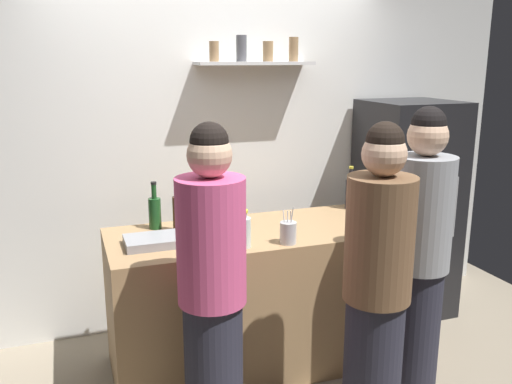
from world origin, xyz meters
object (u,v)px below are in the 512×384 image
(baking_pan, at_px, (155,241))
(person_pink_top, at_px, (212,294))
(water_bottle_plastic, at_px, (243,231))
(wine_bottle_amber_glass, at_px, (178,212))
(refrigerator, at_px, (406,208))
(person_brown_jacket, at_px, (376,291))
(wine_bottle_dark_glass, at_px, (350,193))
(wine_bottle_green_glass, at_px, (155,212))
(wine_bottle_pale_glass, at_px, (208,222))
(person_grey_hoodie, at_px, (418,260))
(utensil_holder, at_px, (288,233))

(baking_pan, height_order, person_pink_top, person_pink_top)
(water_bottle_plastic, bearing_deg, wine_bottle_amber_glass, 124.61)
(refrigerator, height_order, wine_bottle_amber_glass, refrigerator)
(person_brown_jacket, xyz_separation_m, person_pink_top, (-0.79, 0.24, 0.00))
(wine_bottle_dark_glass, height_order, wine_bottle_green_glass, wine_bottle_dark_glass)
(wine_bottle_amber_glass, distance_m, wine_bottle_dark_glass, 1.27)
(person_brown_jacket, bearing_deg, refrigerator, -101.97)
(wine_bottle_pale_glass, bearing_deg, person_grey_hoodie, -25.41)
(wine_bottle_green_glass, xyz_separation_m, person_pink_top, (0.13, -0.92, -0.19))
(utensil_holder, height_order, wine_bottle_pale_glass, wine_bottle_pale_glass)
(baking_pan, bearing_deg, person_grey_hoodie, -23.15)
(wine_bottle_amber_glass, distance_m, wine_bottle_green_glass, 0.17)
(refrigerator, relative_size, wine_bottle_pale_glass, 4.79)
(person_pink_top, bearing_deg, wine_bottle_amber_glass, 19.10)
(utensil_holder, distance_m, wine_bottle_amber_glass, 0.71)
(person_pink_top, bearing_deg, baking_pan, 36.40)
(baking_pan, distance_m, person_grey_hoodie, 1.52)
(wine_bottle_pale_glass, relative_size, water_bottle_plastic, 1.57)
(baking_pan, bearing_deg, person_pink_top, -72.88)
(utensil_holder, xyz_separation_m, wine_bottle_pale_glass, (-0.44, 0.15, 0.07))
(utensil_holder, xyz_separation_m, person_grey_hoodie, (0.65, -0.36, -0.12))
(refrigerator, distance_m, water_bottle_plastic, 1.69)
(refrigerator, bearing_deg, utensil_holder, -152.29)
(wine_bottle_amber_glass, xyz_separation_m, wine_bottle_green_glass, (-0.13, 0.11, -0.01))
(water_bottle_plastic, xyz_separation_m, person_pink_top, (-0.29, -0.40, -0.17))
(utensil_holder, distance_m, water_bottle_plastic, 0.27)
(wine_bottle_dark_glass, relative_size, water_bottle_plastic, 1.41)
(wine_bottle_green_glass, xyz_separation_m, person_brown_jacket, (0.91, -1.16, -0.19))
(refrigerator, xyz_separation_m, wine_bottle_dark_glass, (-0.57, -0.12, 0.20))
(wine_bottle_pale_glass, height_order, water_bottle_plastic, wine_bottle_pale_glass)
(baking_pan, relative_size, person_grey_hoodie, 0.20)
(person_grey_hoodie, bearing_deg, wine_bottle_green_glass, -28.85)
(wine_bottle_pale_glass, distance_m, person_brown_jacket, 1.03)
(utensil_holder, distance_m, wine_bottle_pale_glass, 0.47)
(baking_pan, height_order, utensil_holder, utensil_holder)
(wine_bottle_amber_glass, relative_size, wine_bottle_green_glass, 1.05)
(utensil_holder, distance_m, person_grey_hoodie, 0.75)
(wine_bottle_dark_glass, xyz_separation_m, wine_bottle_green_glass, (-1.40, -0.00, -0.01))
(wine_bottle_amber_glass, xyz_separation_m, person_grey_hoodie, (1.20, -0.81, -0.18))
(utensil_holder, distance_m, wine_bottle_dark_glass, 0.91)
(utensil_holder, height_order, wine_bottle_amber_glass, wine_bottle_amber_glass)
(refrigerator, bearing_deg, baking_pan, -167.69)
(wine_bottle_dark_glass, relative_size, person_brown_jacket, 0.18)
(wine_bottle_green_glass, bearing_deg, water_bottle_plastic, -51.38)
(water_bottle_plastic, xyz_separation_m, person_grey_hoodie, (0.92, -0.39, -0.15))
(wine_bottle_pale_glass, bearing_deg, utensil_holder, -19.13)
(person_grey_hoodie, bearing_deg, utensil_holder, -23.78)
(refrigerator, height_order, wine_bottle_green_glass, refrigerator)
(baking_pan, xyz_separation_m, utensil_holder, (0.74, -0.23, 0.04))
(wine_bottle_green_glass, xyz_separation_m, person_grey_hoodie, (1.33, -0.91, -0.17))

